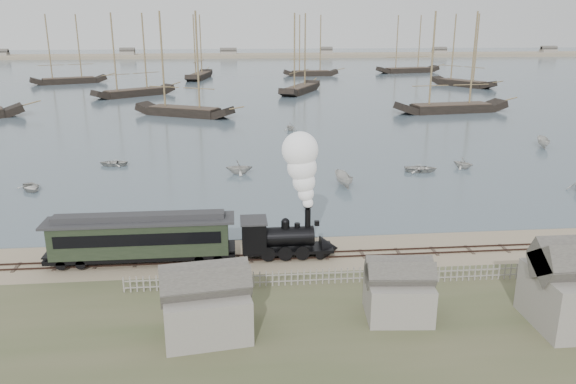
{
  "coord_description": "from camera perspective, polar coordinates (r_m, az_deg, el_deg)",
  "views": [
    {
      "loc": [
        -8.04,
        -43.17,
        18.15
      ],
      "look_at": [
        -3.45,
        4.34,
        3.5
      ],
      "focal_mm": 35.0,
      "sensor_mm": 36.0,
      "label": 1
    }
  ],
  "objects": [
    {
      "name": "beached_dinghy",
      "position": [
        46.7,
        -2.02,
        -5.28
      ],
      "size": [
        4.0,
        4.64,
        0.81
      ],
      "primitive_type": "imported",
      "rotation": [
        0.0,
        0.0,
        1.2
      ],
      "color": "beige",
      "rests_on": "ground"
    },
    {
      "name": "shed_mid",
      "position": [
        37.44,
        11.03,
        -12.28
      ],
      "size": [
        4.0,
        3.5,
        3.6
      ],
      "primitive_type": null,
      "color": "gray",
      "rests_on": "ground"
    },
    {
      "name": "schooner_5",
      "position": [
        169.72,
        17.6,
        13.56
      ],
      "size": [
        14.27,
        19.2,
        20.0
      ],
      "primitive_type": null,
      "rotation": [
        0.0,
        0.0,
        -1.02
      ],
      "color": "black",
      "rests_on": "harbor_water"
    },
    {
      "name": "schooner_6",
      "position": [
        181.64,
        -21.67,
        13.35
      ],
      "size": [
        21.62,
        12.75,
        20.0
      ],
      "primitive_type": null,
      "rotation": [
        0.0,
        0.0,
        0.39
      ],
      "color": "black",
      "rests_on": "harbor_water"
    },
    {
      "name": "schooner_4",
      "position": [
        119.86,
        16.59,
        12.51
      ],
      "size": [
        23.94,
        8.42,
        20.0
      ],
      "primitive_type": null,
      "rotation": [
        0.0,
        0.0,
        0.13
      ],
      "color": "black",
      "rests_on": "harbor_water"
    },
    {
      "name": "picket_fence_west",
      "position": [
        40.49,
        -2.79,
        -9.58
      ],
      "size": [
        19.0,
        0.1,
        1.2
      ],
      "primitive_type": null,
      "color": "gray",
      "rests_on": "ground"
    },
    {
      "name": "schooner_1",
      "position": [
        145.72,
        -15.65,
        13.27
      ],
      "size": [
        19.64,
        16.43,
        20.0
      ],
      "primitive_type": null,
      "rotation": [
        0.0,
        0.0,
        0.64
      ],
      "color": "black",
      "rests_on": "harbor_water"
    },
    {
      "name": "ground",
      "position": [
        47.51,
        4.67,
        -5.45
      ],
      "size": [
        600.0,
        600.0,
        0.0
      ],
      "primitive_type": "plane",
      "color": "tan",
      "rests_on": "ground"
    },
    {
      "name": "schooner_7",
      "position": [
        185.86,
        -9.13,
        14.36
      ],
      "size": [
        8.67,
        21.66,
        20.0
      ],
      "primitive_type": null,
      "rotation": [
        0.0,
        0.0,
        1.39
      ],
      "color": "black",
      "rests_on": "harbor_water"
    },
    {
      "name": "rowboat_2",
      "position": [
        64.11,
        5.65,
        1.29
      ],
      "size": [
        4.1,
        2.08,
        1.51
      ],
      "primitive_type": "imported",
      "rotation": [
        0.0,
        0.0,
        3.3
      ],
      "color": "beige",
      "rests_on": "harbor_water"
    },
    {
      "name": "rowboat_0",
      "position": [
        68.38,
        -24.68,
        0.45
      ],
      "size": [
        4.29,
        3.92,
        0.73
      ],
      "primitive_type": "imported",
      "rotation": [
        0.0,
        0.0,
        0.52
      ],
      "color": "beige",
      "rests_on": "harbor_water"
    },
    {
      "name": "passenger_coach",
      "position": [
        44.76,
        -14.73,
        -4.39
      ],
      "size": [
        14.41,
        2.78,
        3.5
      ],
      "color": "black",
      "rests_on": "ground"
    },
    {
      "name": "rowboat_7",
      "position": [
        96.33,
        0.23,
        6.65
      ],
      "size": [
        3.15,
        2.92,
        1.36
      ],
      "primitive_type": "imported",
      "rotation": [
        0.0,
        0.0,
        0.31
      ],
      "color": "beige",
      "rests_on": "harbor_water"
    },
    {
      "name": "rowboat_6",
      "position": [
        76.32,
        -17.33,
        2.86
      ],
      "size": [
        2.93,
        3.84,
        0.74
      ],
      "primitive_type": "imported",
      "rotation": [
        0.0,
        0.0,
        4.61
      ],
      "color": "beige",
      "rests_on": "harbor_water"
    },
    {
      "name": "rowboat_5",
      "position": [
        91.54,
        24.48,
        4.61
      ],
      "size": [
        4.21,
        2.57,
        1.52
      ],
      "primitive_type": "imported",
      "rotation": [
        0.0,
        0.0,
        2.84
      ],
      "color": "beige",
      "rests_on": "harbor_water"
    },
    {
      "name": "rowboat_3",
      "position": [
        71.75,
        13.36,
        2.34
      ],
      "size": [
        3.39,
        4.38,
        0.83
      ],
      "primitive_type": "imported",
      "rotation": [
        0.0,
        0.0,
        1.44
      ],
      "color": "beige",
      "rests_on": "harbor_water"
    },
    {
      "name": "shed_left",
      "position": [
        35.26,
        -8.16,
        -14.11
      ],
      "size": [
        5.0,
        4.0,
        4.1
      ],
      "primitive_type": null,
      "color": "gray",
      "rests_on": "ground"
    },
    {
      "name": "far_spit",
      "position": [
        293.84,
        -4.05,
        13.48
      ],
      "size": [
        500.0,
        20.0,
        1.8
      ],
      "primitive_type": "cube",
      "color": "tan",
      "rests_on": "ground"
    },
    {
      "name": "schooner_9",
      "position": [
        210.3,
        12.23,
        14.49
      ],
      "size": [
        24.02,
        10.4,
        20.0
      ],
      "primitive_type": null,
      "rotation": [
        0.0,
        0.0,
        0.22
      ],
      "color": "black",
      "rests_on": "harbor_water"
    },
    {
      "name": "harbor_water",
      "position": [
        214.09,
        -3.42,
        12.18
      ],
      "size": [
        600.0,
        336.0,
        0.06
      ],
      "primitive_type": "cube",
      "color": "#43545F",
      "rests_on": "ground"
    },
    {
      "name": "schooner_2",
      "position": [
        112.5,
        -10.75,
        12.65
      ],
      "size": [
        20.37,
        13.55,
        20.0
      ],
      "primitive_type": null,
      "rotation": [
        0.0,
        0.0,
        -0.47
      ],
      "color": "black",
      "rests_on": "harbor_water"
    },
    {
      "name": "schooner_8",
      "position": [
        193.68,
        2.36,
        14.65
      ],
      "size": [
        18.47,
        4.86,
        20.0
      ],
      "primitive_type": null,
      "rotation": [
        0.0,
        0.0,
        0.03
      ],
      "color": "black",
      "rests_on": "harbor_water"
    },
    {
      "name": "picket_fence_east",
      "position": [
        44.98,
        22.46,
        -8.12
      ],
      "size": [
        15.0,
        0.1,
        1.2
      ],
      "primitive_type": null,
      "color": "gray",
      "rests_on": "ground"
    },
    {
      "name": "rail_track",
      "position": [
        45.68,
        5.11,
        -6.36
      ],
      "size": [
        120.0,
        1.8,
        0.16
      ],
      "color": "#31201B",
      "rests_on": "ground"
    },
    {
      "name": "rowboat_1",
      "position": [
        69.04,
        -4.98,
        2.54
      ],
      "size": [
        2.9,
        3.33,
        1.71
      ],
      "primitive_type": "imported",
      "rotation": [
        0.0,
        0.0,
        1.54
      ],
      "color": "beige",
      "rests_on": "harbor_water"
    },
    {
      "name": "locomotive",
      "position": [
        43.64,
        1.04,
        -1.2
      ],
      "size": [
        7.79,
        2.91,
        9.71
      ],
      "color": "black",
      "rests_on": "ground"
    },
    {
      "name": "rowboat_8",
      "position": [
        74.77,
        17.37,
        2.83
      ],
      "size": [
        3.56,
        3.52,
        1.42
      ],
      "primitive_type": "imported",
      "rotation": [
        0.0,
        0.0,
        0.71
      ],
      "color": "beige",
      "rests_on": "harbor_water"
    },
    {
      "name": "schooner_3",
      "position": [
        147.51,
        1.27,
        13.91
      ],
      "size": [
        13.67,
        21.22,
        20.0
      ],
      "primitive_type": null,
      "rotation": [
        0.0,
        0.0,
        1.12
      ],
      "color": "black",
      "rests_on": "harbor_water"
    }
  ]
}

